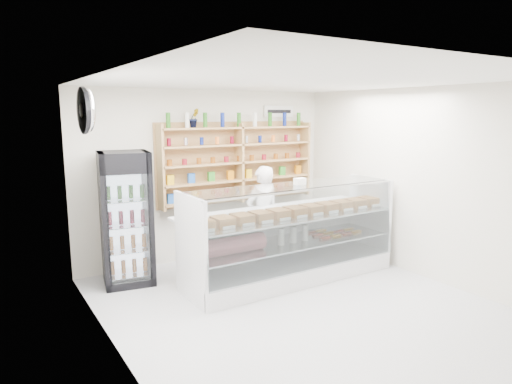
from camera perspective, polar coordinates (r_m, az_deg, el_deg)
room at (r=5.58m, az=5.53°, el=-0.74°), size 5.00×5.00×5.00m
display_counter at (r=6.81m, az=4.27°, el=-7.64°), size 3.23×0.97×1.41m
shop_worker at (r=7.22m, az=0.80°, el=-3.09°), size 0.60×0.41×1.61m
drinks_cooler at (r=6.72m, az=-15.90°, el=-3.16°), size 0.79×0.77×1.90m
wall_shelving at (r=7.76m, az=-2.10°, el=3.71°), size 2.84×0.28×1.33m
potted_plant at (r=7.34m, az=-7.74°, el=9.16°), size 0.17×0.13×0.30m
security_mirror at (r=5.67m, az=-20.30°, el=9.53°), size 0.15×0.50×0.50m
wall_sign at (r=8.31m, az=2.86°, el=10.02°), size 0.62×0.03×0.20m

